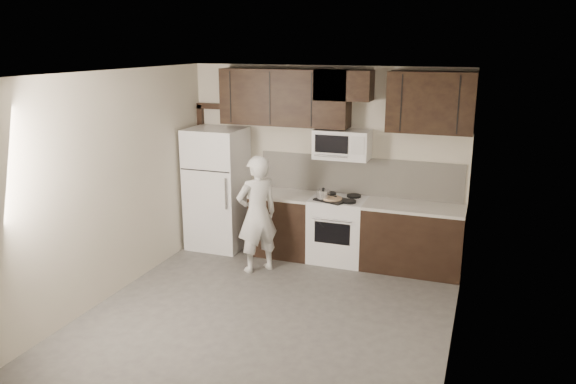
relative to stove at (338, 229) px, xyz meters
The scene contains 14 objects.
floor 2.02m from the stove, 98.80° to the right, with size 4.50×4.50×0.00m, color #4C4A47.
back_wall 0.99m from the stove, 133.94° to the left, with size 4.00×4.00×0.00m, color beige.
ceiling 2.98m from the stove, 98.80° to the right, with size 4.50×4.50×0.00m, color white.
counter_run 0.30m from the stove, ahead, with size 2.95×0.64×0.91m.
stove is the anchor object (origin of this frame).
backsplash 0.80m from the stove, 56.25° to the left, with size 2.90×0.02×0.54m, color beige.
upper_cabinets 1.83m from the stove, 124.04° to the left, with size 3.48×0.35×0.78m.
microwave 1.20m from the stove, 90.10° to the left, with size 0.76×0.42×0.40m.
refrigerator 1.90m from the stove, behind, with size 0.80×0.76×1.80m.
door_trim 2.37m from the stove, behind, with size 0.50×0.08×2.12m.
saucepan 0.57m from the stove, 140.01° to the right, with size 0.31×0.19×0.18m.
baking_tray 0.48m from the stove, 115.53° to the right, with size 0.42×0.31×0.02m, color black.
pizza 0.50m from the stove, 115.53° to the right, with size 0.28×0.28×0.02m, color #D3B78E.
person 1.22m from the stove, 141.64° to the right, with size 0.58×0.38×1.59m, color white.
Camera 1 is at (2.19, -5.34, 3.00)m, focal length 35.00 mm.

